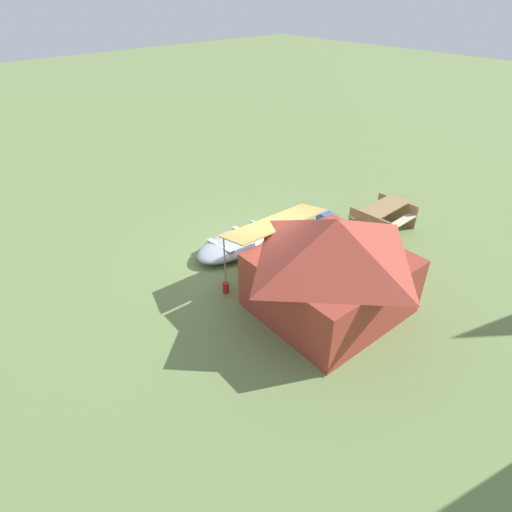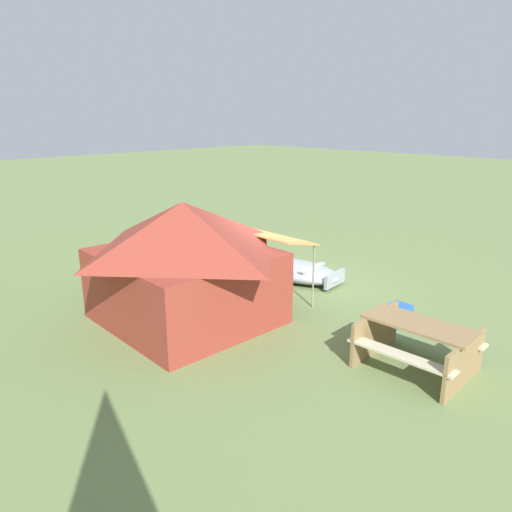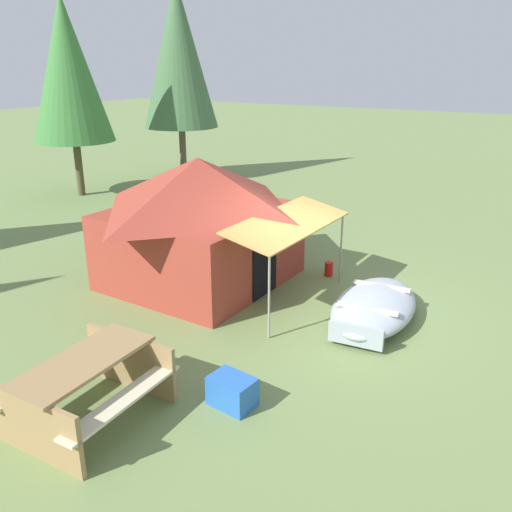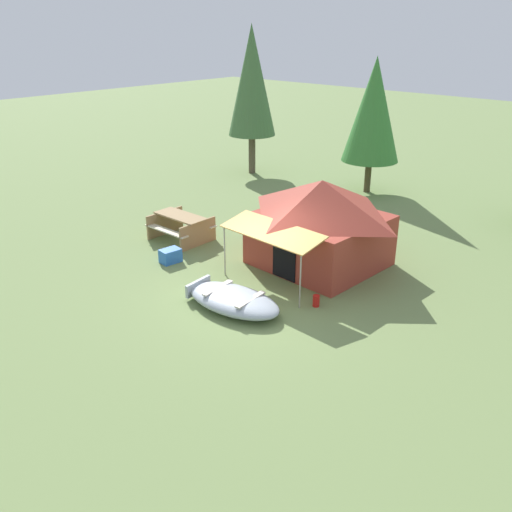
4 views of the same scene
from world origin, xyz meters
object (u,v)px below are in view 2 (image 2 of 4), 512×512
at_px(picnic_table, 417,341).
at_px(fuel_can, 218,273).
at_px(cooler_box, 396,315).
at_px(beached_rowboat, 296,270).
at_px(canvas_cabin_tent, 185,260).

bearing_deg(picnic_table, fuel_can, -6.77).
xyz_separation_m(cooler_box, fuel_can, (4.51, 0.65, -0.05)).
xyz_separation_m(beached_rowboat, cooler_box, (-3.15, 0.72, -0.03)).
xyz_separation_m(beached_rowboat, fuel_can, (1.36, 1.37, -0.08)).
bearing_deg(fuel_can, beached_rowboat, -134.77).
distance_m(cooler_box, fuel_can, 4.56).
bearing_deg(beached_rowboat, picnic_table, 154.26).
bearing_deg(fuel_can, canvas_cabin_tent, 125.11).
bearing_deg(beached_rowboat, canvas_cabin_tent, 91.12).
bearing_deg(picnic_table, beached_rowboat, -25.74).
xyz_separation_m(canvas_cabin_tent, fuel_can, (1.43, -2.03, -1.08)).
bearing_deg(fuel_can, cooler_box, -171.75).
relative_size(canvas_cabin_tent, picnic_table, 2.35).
height_order(cooler_box, fuel_can, cooler_box).
bearing_deg(beached_rowboat, fuel_can, 45.23).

